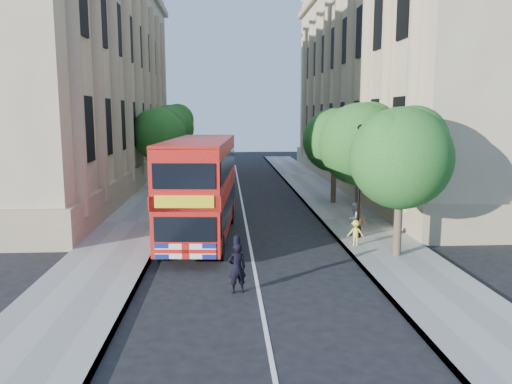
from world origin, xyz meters
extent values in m
plane|color=black|center=(0.00, 0.00, 0.00)|extent=(120.00, 120.00, 0.00)
cube|color=gray|center=(5.75, 10.00, 0.06)|extent=(3.50, 80.00, 0.12)
cube|color=gray|center=(-5.75, 10.00, 0.06)|extent=(3.50, 80.00, 0.12)
cube|color=tan|center=(13.80, 24.00, 9.00)|extent=(12.00, 38.00, 18.00)
cube|color=tan|center=(-13.80, 24.00, 9.00)|extent=(12.00, 38.00, 18.00)
cylinder|color=#473828|center=(5.80, 3.00, 1.43)|extent=(0.32, 0.32, 2.86)
sphere|color=#25551C|center=(5.80, 3.00, 4.03)|extent=(4.00, 4.00, 4.00)
sphere|color=#25551C|center=(6.40, 3.40, 4.68)|extent=(2.80, 2.80, 2.80)
sphere|color=#25551C|center=(5.30, 2.70, 4.55)|extent=(2.60, 2.60, 2.60)
cylinder|color=#473828|center=(5.80, 9.00, 1.50)|extent=(0.32, 0.32, 2.99)
sphere|color=#25551C|center=(5.80, 9.00, 4.22)|extent=(4.20, 4.20, 4.20)
sphere|color=#25551C|center=(6.40, 9.40, 4.90)|extent=(2.94, 2.94, 2.94)
sphere|color=#25551C|center=(5.30, 8.70, 4.76)|extent=(2.73, 2.73, 2.73)
cylinder|color=#473828|center=(5.80, 15.00, 1.45)|extent=(0.32, 0.32, 2.90)
sphere|color=#25551C|center=(5.80, 15.00, 4.09)|extent=(4.00, 4.00, 4.00)
sphere|color=#25551C|center=(6.40, 15.40, 4.75)|extent=(2.80, 2.80, 2.80)
sphere|color=#25551C|center=(5.30, 14.70, 4.62)|extent=(2.60, 2.60, 2.60)
cylinder|color=#473828|center=(-6.00, 22.00, 1.50)|extent=(0.32, 0.32, 2.99)
sphere|color=#25551C|center=(-6.00, 22.00, 4.22)|extent=(4.00, 4.00, 4.00)
sphere|color=#25551C|center=(-5.40, 22.40, 4.90)|extent=(2.80, 2.80, 2.80)
sphere|color=#25551C|center=(-6.50, 21.70, 4.76)|extent=(2.60, 2.60, 2.60)
cylinder|color=#473828|center=(-6.00, 30.00, 1.58)|extent=(0.32, 0.32, 3.17)
sphere|color=#25551C|center=(-6.00, 30.00, 4.46)|extent=(4.20, 4.20, 4.20)
sphere|color=#25551C|center=(-5.40, 30.40, 5.18)|extent=(2.94, 2.94, 2.94)
sphere|color=#25551C|center=(-6.50, 29.70, 5.04)|extent=(2.73, 2.73, 2.73)
cylinder|color=black|center=(5.00, 6.00, 0.37)|extent=(0.30, 0.30, 0.50)
cylinder|color=black|center=(5.00, 6.00, 2.62)|extent=(0.14, 0.14, 5.00)
sphere|color=black|center=(5.00, 6.00, 5.12)|extent=(0.32, 0.32, 0.32)
cube|color=#AA120B|center=(-2.19, 6.62, 2.49)|extent=(3.25, 9.91, 4.05)
cube|color=black|center=(-2.19, 6.62, 1.59)|extent=(3.27, 9.30, 0.92)
cube|color=black|center=(-2.19, 6.62, 3.54)|extent=(3.27, 9.30, 0.92)
cube|color=yellow|center=(-2.54, 1.75, 2.62)|extent=(2.16, 0.23, 0.46)
cylinder|color=black|center=(-3.59, 3.27, 0.51)|extent=(0.36, 1.04, 1.03)
cylinder|color=black|center=(-1.28, 3.11, 0.51)|extent=(0.36, 1.04, 1.03)
cylinder|color=black|center=(-3.12, 9.92, 0.51)|extent=(0.36, 1.04, 1.03)
cylinder|color=black|center=(-0.81, 9.76, 0.51)|extent=(0.36, 1.04, 1.03)
cube|color=black|center=(-2.20, 12.56, 1.46)|extent=(2.22, 2.01, 2.27)
cube|color=black|center=(-2.17, 11.64, 1.73)|extent=(1.95, 0.16, 0.76)
cube|color=black|center=(-2.27, 14.93, 1.68)|extent=(2.27, 3.53, 2.70)
cube|color=black|center=(-2.25, 14.28, 0.38)|extent=(2.11, 5.25, 0.27)
cylinder|color=black|center=(-3.17, 12.42, 0.43)|extent=(0.27, 0.87, 0.86)
cylinder|color=black|center=(-1.22, 12.48, 0.43)|extent=(0.27, 0.87, 0.86)
cylinder|color=black|center=(-3.28, 15.98, 0.43)|extent=(0.27, 0.87, 0.86)
cylinder|color=black|center=(-1.34, 16.04, 0.43)|extent=(0.27, 0.87, 0.86)
imported|color=black|center=(-0.70, -0.54, 0.83)|extent=(0.68, 0.54, 1.66)
imported|color=silver|center=(4.95, 6.52, 0.88)|extent=(0.94, 0.92, 1.52)
imported|color=orange|center=(5.22, 6.60, 0.64)|extent=(0.65, 0.38, 1.04)
imported|color=#ECD850|center=(4.52, 4.60, 0.67)|extent=(0.74, 0.46, 1.10)
camera|label=1|loc=(-1.03, -16.04, 5.74)|focal=35.00mm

